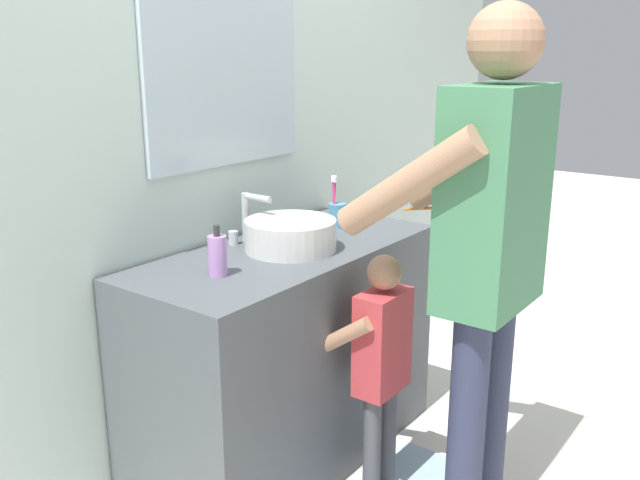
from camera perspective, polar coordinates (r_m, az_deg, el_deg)
The scene contains 8 objects.
back_wall at distance 2.58m, azimuth -8.57°, elevation 11.57°, with size 4.40×0.10×2.70m.
vanity_cabinet at distance 2.61m, azimuth -2.68°, elevation -9.55°, with size 1.24×0.54×0.83m, color #4C5156.
sink_basin at distance 2.43m, azimuth -2.46°, elevation 0.47°, with size 0.33×0.33×0.11m.
faucet at distance 2.56m, azimuth -5.97°, elevation 1.70°, with size 0.18×0.14×0.18m.
toothbrush_cup at distance 2.75m, azimuth 1.43°, elevation 2.21°, with size 0.07×0.07×0.21m.
soap_bottle at distance 2.18m, azimuth -8.49°, elevation -1.26°, with size 0.06×0.06×0.16m.
child_toddler at distance 2.35m, azimuth 5.00°, elevation -9.56°, with size 0.27×0.27×0.88m.
adult_parent at distance 2.13m, azimuth 13.67°, elevation 0.67°, with size 0.51×0.54×1.66m.
Camera 1 is at (-1.82, -1.20, 1.53)m, focal length 38.60 mm.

